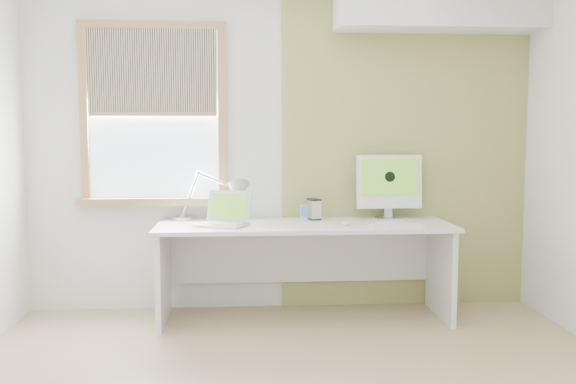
{
  "coord_description": "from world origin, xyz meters",
  "views": [
    {
      "loc": [
        -0.3,
        -3.15,
        1.4
      ],
      "look_at": [
        0.0,
        1.05,
        1.0
      ],
      "focal_mm": 38.36,
      "sensor_mm": 36.0,
      "label": 1
    }
  ],
  "objects": [
    {
      "name": "soffit",
      "position": [
        1.2,
        1.57,
        2.4
      ],
      "size": [
        1.6,
        0.4,
        0.42
      ],
      "primitive_type": "cube",
      "color": "white",
      "rests_on": "room"
    },
    {
      "name": "phone_dock",
      "position": [
        0.15,
        1.52,
        0.77
      ],
      "size": [
        0.07,
        0.07,
        0.13
      ],
      "color": "#B6B8BA",
      "rests_on": "desk"
    },
    {
      "name": "desk",
      "position": [
        0.15,
        1.44,
        0.53
      ],
      "size": [
        2.2,
        0.7,
        0.73
      ],
      "color": "silver",
      "rests_on": "room"
    },
    {
      "name": "mouse",
      "position": [
        0.44,
        1.27,
        0.74
      ],
      "size": [
        0.06,
        0.1,
        0.03
      ],
      "primitive_type": "ellipsoid",
      "rotation": [
        0.0,
        0.0,
        -0.02
      ],
      "color": "white",
      "rests_on": "desk"
    },
    {
      "name": "room",
      "position": [
        0.0,
        0.0,
        1.3
      ],
      "size": [
        4.04,
        3.54,
        2.64
      ],
      "color": "tan",
      "rests_on": "ground"
    },
    {
      "name": "laptop",
      "position": [
        -0.44,
        1.35,
        0.79
      ],
      "size": [
        0.44,
        0.41,
        0.25
      ],
      "color": "#B6B8BA",
      "rests_on": "desk"
    },
    {
      "name": "window",
      "position": [
        -1.0,
        1.71,
        1.54
      ],
      "size": [
        1.2,
        0.14,
        1.42
      ],
      "color": "#AD7F48",
      "rests_on": "room"
    },
    {
      "name": "keyboard",
      "position": [
        0.81,
        1.25,
        0.74
      ],
      "size": [
        0.39,
        0.12,
        0.02
      ],
      "color": "white",
      "rests_on": "desk"
    },
    {
      "name": "external_drive",
      "position": [
        0.24,
        1.6,
        0.81
      ],
      "size": [
        0.11,
        0.14,
        0.16
      ],
      "color": "#B6B8BA",
      "rests_on": "desk"
    },
    {
      "name": "desk_lamp",
      "position": [
        -0.42,
        1.55,
        0.93
      ],
      "size": [
        0.65,
        0.37,
        0.39
      ],
      "color": "#B6B8BA",
      "rests_on": "desk"
    },
    {
      "name": "accent_wall",
      "position": [
        1.0,
        1.74,
        1.3
      ],
      "size": [
        2.0,
        0.02,
        2.6
      ],
      "primitive_type": "cube",
      "color": "#989B4E",
      "rests_on": "room"
    },
    {
      "name": "imac",
      "position": [
        0.84,
        1.6,
        1.01
      ],
      "size": [
        0.51,
        0.17,
        0.5
      ],
      "color": "#B6B8BA",
      "rests_on": "desk"
    }
  ]
}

